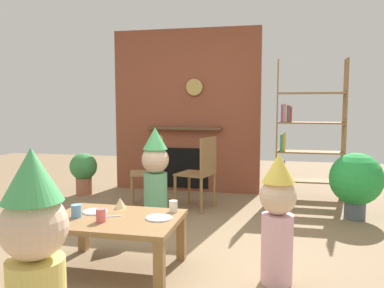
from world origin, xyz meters
name	(u,v)px	position (x,y,z in m)	size (l,w,h in m)	color
ground_plane	(165,257)	(0.00, 0.00, 0.00)	(12.00, 12.00, 0.00)	#846B4C
brick_fireplace_feature	(187,112)	(-0.41, 2.60, 1.19)	(2.20, 0.28, 2.40)	brown
bookshelf	(304,134)	(1.29, 2.40, 0.90)	(0.90, 0.28, 1.90)	olive
coffee_table	(116,226)	(-0.30, -0.33, 0.36)	(0.99, 0.71, 0.42)	olive
paper_cup_near_left	(173,206)	(0.10, -0.09, 0.47)	(0.07, 0.07, 0.10)	silver
paper_cup_near_right	(76,211)	(-0.60, -0.39, 0.47)	(0.08, 0.08, 0.10)	#669EE0
paper_cup_center	(101,215)	(-0.36, -0.46, 0.47)	(0.07, 0.07, 0.10)	#E5666B
paper_plate_front	(159,218)	(0.04, -0.29, 0.43)	(0.20, 0.20, 0.01)	white
paper_plate_rear	(95,212)	(-0.52, -0.23, 0.43)	(0.19, 0.19, 0.01)	white
birthday_cake_slice	(120,203)	(-0.38, -0.06, 0.46)	(0.10, 0.10, 0.09)	#EAC68C
table_fork	(111,216)	(-0.34, -0.32, 0.42)	(0.15, 0.02, 0.01)	silver
child_with_cone_hat	(35,261)	(-0.16, -1.56, 0.59)	(0.31, 0.31, 1.11)	#E0CC66
child_in_pink	(278,215)	(0.93, -0.29, 0.50)	(0.26, 0.26, 0.95)	#EAB2C6
child_by_the_chairs	(155,174)	(-0.35, 0.85, 0.56)	(0.29, 0.29, 1.06)	#66B27F
dining_chair_left	(154,167)	(-0.59, 1.52, 0.51)	(0.51, 0.51, 0.90)	olive
dining_chair_middle	(201,169)	(0.02, 1.54, 0.51)	(0.49, 0.49, 0.90)	olive
potted_plant_tall	(356,180)	(1.80, 1.53, 0.44)	(0.59, 0.59, 0.76)	#4C5660
potted_plant_short	(84,170)	(-1.79, 1.96, 0.36)	(0.39, 0.39, 0.61)	#9E5B42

